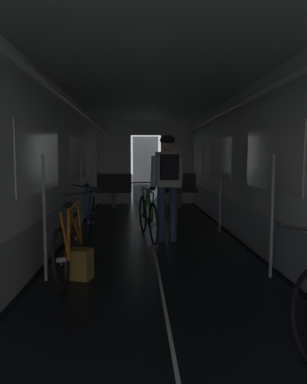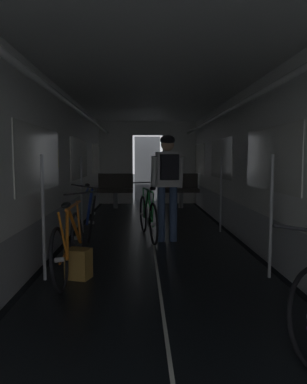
{
  "view_description": "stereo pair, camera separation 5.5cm",
  "coord_description": "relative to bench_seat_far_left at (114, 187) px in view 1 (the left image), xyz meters",
  "views": [
    {
      "loc": [
        -0.24,
        -1.9,
        1.35
      ],
      "look_at": [
        0.0,
        3.72,
        0.84
      ],
      "focal_mm": 34.02,
      "sensor_mm": 36.0,
      "label": 1
    },
    {
      "loc": [
        -0.19,
        -1.9,
        1.35
      ],
      "look_at": [
        0.0,
        3.72,
        0.84
      ],
      "focal_mm": 34.02,
      "sensor_mm": 36.0,
      "label": 2
    }
  ],
  "objects": [
    {
      "name": "bicycle_blue",
      "position": [
        -0.16,
        -3.65,
        -0.19
      ],
      "size": [
        0.44,
        1.69,
        0.96
      ],
      "color": "black",
      "rests_on": "ground"
    },
    {
      "name": "person_cyclist_aisle",
      "position": [
        1.14,
        -4.13,
        0.5
      ],
      "size": [
        0.55,
        0.42,
        1.73
      ],
      "color": "#384C75",
      "rests_on": "ground"
    },
    {
      "name": "backpack_on_floor",
      "position": [
        0.0,
        -5.94,
        -0.4
      ],
      "size": [
        0.31,
        0.27,
        0.34
      ],
      "primitive_type": "cube",
      "rotation": [
        0.0,
        0.0,
        -0.32
      ],
      "color": "olive",
      "rests_on": "ground"
    },
    {
      "name": "bench_seat_far_right",
      "position": [
        1.8,
        0.0,
        0.0
      ],
      "size": [
        0.98,
        0.51,
        0.95
      ],
      "color": "gray",
      "rests_on": "ground"
    },
    {
      "name": "bicycle_orange",
      "position": [
        -0.11,
        -5.85,
        -0.19
      ],
      "size": [
        0.44,
        1.69,
        0.95
      ],
      "color": "black",
      "rests_on": "ground"
    },
    {
      "name": "train_car_shell",
      "position": [
        0.9,
        -4.47,
        1.13
      ],
      "size": [
        3.14,
        12.34,
        2.57
      ],
      "color": "black",
      "rests_on": "ground"
    },
    {
      "name": "bicycle_green_in_aisle",
      "position": [
        0.82,
        -3.86,
        -0.18
      ],
      "size": [
        0.44,
        1.68,
        0.94
      ],
      "color": "black",
      "rests_on": "ground"
    },
    {
      "name": "bench_seat_far_left",
      "position": [
        0.0,
        0.0,
        0.0
      ],
      "size": [
        0.98,
        0.51,
        0.95
      ],
      "color": "gray",
      "rests_on": "ground"
    }
  ]
}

